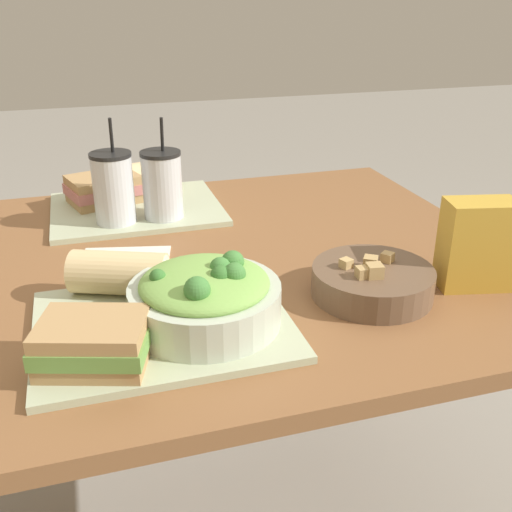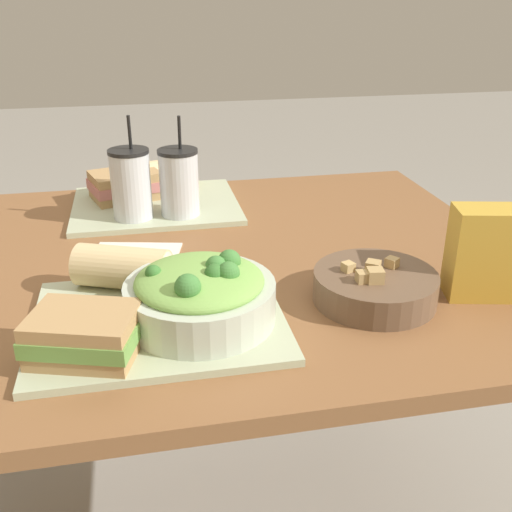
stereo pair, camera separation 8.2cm
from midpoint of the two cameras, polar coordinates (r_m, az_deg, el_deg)
dining_table at (r=1.19m, az=-4.51°, el=-4.65°), size 1.29×0.96×0.76m
tray_near at (r=0.93m, az=-6.74°, el=-6.18°), size 0.38×0.31×0.01m
tray_far at (r=1.42m, az=-7.90°, el=4.76°), size 0.38×0.31×0.01m
salad_bowl at (r=0.90m, az=-2.48°, el=-3.62°), size 0.23×0.23×0.11m
soup_bowl at (r=1.01m, az=13.53°, el=-2.81°), size 0.20×0.20×0.07m
sandwich_near at (r=0.85m, az=-13.38°, el=-7.31°), size 0.17×0.15×0.06m
baguette_near at (r=1.01m, az=-10.26°, el=-1.15°), size 0.17×0.13×0.07m
sandwich_far at (r=1.46m, az=-10.76°, el=6.65°), size 0.19×0.16×0.06m
baguette_far at (r=1.52m, az=-7.02°, el=7.78°), size 0.15×0.11×0.07m
drink_cup_dark at (r=1.32m, az=-10.07°, el=6.53°), size 0.09×0.09×0.22m
drink_cup_red at (r=1.32m, az=-5.57°, el=6.78°), size 0.09×0.09×0.22m
chip_bag at (r=1.07m, az=23.16°, el=0.23°), size 0.13×0.09×0.16m
napkin_folded at (r=1.17m, az=-9.51°, el=0.06°), size 0.19×0.15×0.00m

